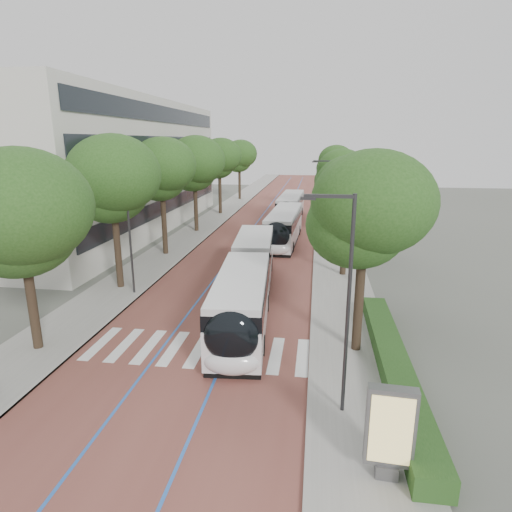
{
  "coord_description": "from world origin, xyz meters",
  "views": [
    {
      "loc": [
        5.58,
        -17.13,
        9.77
      ],
      "look_at": [
        1.74,
        9.83,
        2.4
      ],
      "focal_mm": 30.0,
      "sensor_mm": 36.0,
      "label": 1
    }
  ],
  "objects": [
    {
      "name": "lane_line_left",
      "position": [
        -1.6,
        40.0,
        0.02
      ],
      "size": [
        0.12,
        126.0,
        0.01
      ],
      "primitive_type": "cube",
      "color": "#2459B4",
      "rests_on": "road"
    },
    {
      "name": "streetlight_near",
      "position": [
        6.62,
        -3.0,
        4.82
      ],
      "size": [
        1.82,
        0.2,
        8.0
      ],
      "color": "#2D2D30",
      "rests_on": "sidewalk_right"
    },
    {
      "name": "trees_left",
      "position": [
        -7.5,
        23.09,
        6.96
      ],
      "size": [
        6.13,
        60.79,
        9.74
      ],
      "color": "black",
      "rests_on": "ground"
    },
    {
      "name": "ad_panel",
      "position": [
        7.92,
        -6.09,
        1.66
      ],
      "size": [
        1.43,
        0.58,
        2.93
      ],
      "rotation": [
        0.0,
        0.0,
        -0.06
      ],
      "color": "#59595B",
      "rests_on": "sidewalk_right"
    },
    {
      "name": "bus_queued_0",
      "position": [
        2.51,
        23.6,
        1.62
      ],
      "size": [
        2.95,
        12.48,
        3.2
      ],
      "rotation": [
        0.0,
        0.0,
        -0.04
      ],
      "color": "silver",
      "rests_on": "ground"
    },
    {
      "name": "zebra_crossing",
      "position": [
        0.2,
        1.0,
        0.03
      ],
      "size": [
        10.55,
        3.6,
        0.01
      ],
      "color": "silver",
      "rests_on": "ground"
    },
    {
      "name": "sidewalk_right",
      "position": [
        7.5,
        40.0,
        0.06
      ],
      "size": [
        4.0,
        140.0,
        0.12
      ],
      "primitive_type": "cube",
      "color": "gray",
      "rests_on": "ground"
    },
    {
      "name": "lead_bus",
      "position": [
        1.67,
        6.95,
        1.63
      ],
      "size": [
        3.91,
        18.53,
        3.2
      ],
      "rotation": [
        0.0,
        0.0,
        0.08
      ],
      "color": "black",
      "rests_on": "ground"
    },
    {
      "name": "lamp_post_left",
      "position": [
        -6.1,
        8.0,
        4.12
      ],
      "size": [
        0.14,
        0.14,
        8.0
      ],
      "primitive_type": "cylinder",
      "color": "#2D2D30",
      "rests_on": "sidewalk_left"
    },
    {
      "name": "streetlight_far",
      "position": [
        6.62,
        22.0,
        4.82
      ],
      "size": [
        1.82,
        0.2,
        8.0
      ],
      "color": "#2D2D30",
      "rests_on": "sidewalk_right"
    },
    {
      "name": "office_building",
      "position": [
        -19.47,
        28.0,
        7.0
      ],
      "size": [
        18.11,
        40.0,
        14.0
      ],
      "color": "beige",
      "rests_on": "ground"
    },
    {
      "name": "hedge",
      "position": [
        9.1,
        0.0,
        0.52
      ],
      "size": [
        1.2,
        14.0,
        0.8
      ],
      "primitive_type": "cube",
      "color": "#1A3E15",
      "rests_on": "sidewalk_right"
    },
    {
      "name": "bus_queued_1",
      "position": [
        2.35,
        36.28,
        1.62
      ],
      "size": [
        2.9,
        12.47,
        3.2
      ],
      "rotation": [
        0.0,
        0.0,
        -0.03
      ],
      "color": "silver",
      "rests_on": "ground"
    },
    {
      "name": "ground",
      "position": [
        0.0,
        0.0,
        0.0
      ],
      "size": [
        160.0,
        160.0,
        0.0
      ],
      "primitive_type": "plane",
      "color": "#51544C",
      "rests_on": "ground"
    },
    {
      "name": "sidewalk_left",
      "position": [
        -7.5,
        40.0,
        0.06
      ],
      "size": [
        4.0,
        140.0,
        0.12
      ],
      "primitive_type": "cube",
      "color": "gray",
      "rests_on": "ground"
    },
    {
      "name": "kerb_left",
      "position": [
        -5.6,
        40.0,
        0.06
      ],
      "size": [
        0.2,
        140.0,
        0.14
      ],
      "primitive_type": "cube",
      "color": "gray",
      "rests_on": "ground"
    },
    {
      "name": "trees_right",
      "position": [
        7.7,
        20.04,
        6.32
      ],
      "size": [
        5.39,
        47.1,
        8.88
      ],
      "color": "black",
      "rests_on": "ground"
    },
    {
      "name": "lane_line_right",
      "position": [
        1.6,
        40.0,
        0.02
      ],
      "size": [
        0.12,
        126.0,
        0.01
      ],
      "primitive_type": "cube",
      "color": "#2459B4",
      "rests_on": "road"
    },
    {
      "name": "kerb_right",
      "position": [
        5.6,
        40.0,
        0.06
      ],
      "size": [
        0.2,
        140.0,
        0.14
      ],
      "primitive_type": "cube",
      "color": "gray",
      "rests_on": "ground"
    },
    {
      "name": "road",
      "position": [
        0.0,
        40.0,
        0.01
      ],
      "size": [
        11.0,
        140.0,
        0.02
      ],
      "primitive_type": "cube",
      "color": "brown",
      "rests_on": "ground"
    }
  ]
}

